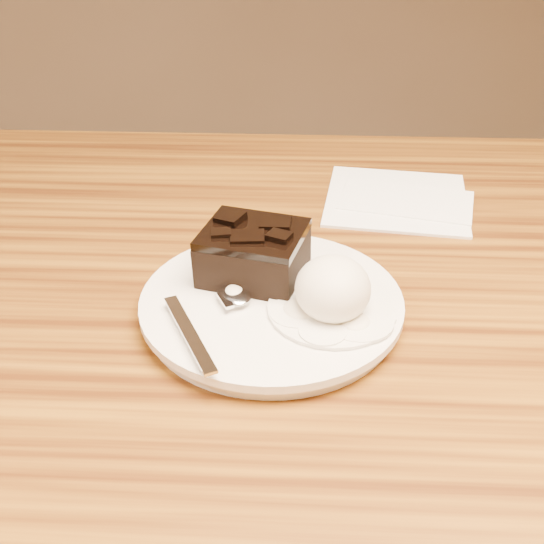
{
  "coord_description": "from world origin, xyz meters",
  "views": [
    {
      "loc": [
        -0.06,
        -0.54,
        1.11
      ],
      "look_at": [
        -0.08,
        -0.05,
        0.79
      ],
      "focal_mm": 43.83,
      "sensor_mm": 36.0,
      "label": 1
    }
  ],
  "objects_px": {
    "brownie": "(254,256)",
    "napkin": "(396,198)",
    "ice_cream_scoop": "(333,289)",
    "spoon": "(234,295)",
    "dining_table": "(340,527)",
    "plate": "(271,306)"
  },
  "relations": [
    {
      "from": "plate",
      "to": "spoon",
      "type": "height_order",
      "value": "spoon"
    },
    {
      "from": "dining_table",
      "to": "plate",
      "type": "height_order",
      "value": "plate"
    },
    {
      "from": "napkin",
      "to": "dining_table",
      "type": "bearing_deg",
      "value": -106.62
    },
    {
      "from": "brownie",
      "to": "napkin",
      "type": "distance_m",
      "value": 0.26
    },
    {
      "from": "ice_cream_scoop",
      "to": "napkin",
      "type": "bearing_deg",
      "value": 71.52
    },
    {
      "from": "ice_cream_scoop",
      "to": "dining_table",
      "type": "bearing_deg",
      "value": 67.06
    },
    {
      "from": "ice_cream_scoop",
      "to": "napkin",
      "type": "xyz_separation_m",
      "value": [
        0.09,
        0.26,
        -0.04
      ]
    },
    {
      "from": "brownie",
      "to": "napkin",
      "type": "xyz_separation_m",
      "value": [
        0.16,
        0.2,
        -0.04
      ]
    },
    {
      "from": "dining_table",
      "to": "plate",
      "type": "xyz_separation_m",
      "value": [
        -0.08,
        -0.06,
        0.38
      ]
    },
    {
      "from": "ice_cream_scoop",
      "to": "napkin",
      "type": "height_order",
      "value": "ice_cream_scoop"
    },
    {
      "from": "ice_cream_scoop",
      "to": "spoon",
      "type": "xyz_separation_m",
      "value": [
        -0.09,
        0.01,
        -0.02
      ]
    },
    {
      "from": "ice_cream_scoop",
      "to": "plate",
      "type": "bearing_deg",
      "value": 161.07
    },
    {
      "from": "dining_table",
      "to": "brownie",
      "type": "bearing_deg",
      "value": -169.22
    },
    {
      "from": "brownie",
      "to": "napkin",
      "type": "height_order",
      "value": "brownie"
    },
    {
      "from": "brownie",
      "to": "spoon",
      "type": "distance_m",
      "value": 0.05
    },
    {
      "from": "plate",
      "to": "spoon",
      "type": "xyz_separation_m",
      "value": [
        -0.03,
        -0.0,
        0.01
      ]
    },
    {
      "from": "plate",
      "to": "dining_table",
      "type": "bearing_deg",
      "value": 33.48
    },
    {
      "from": "spoon",
      "to": "plate",
      "type": "bearing_deg",
      "value": -18.21
    },
    {
      "from": "dining_table",
      "to": "ice_cream_scoop",
      "type": "distance_m",
      "value": 0.43
    },
    {
      "from": "spoon",
      "to": "napkin",
      "type": "xyz_separation_m",
      "value": [
        0.17,
        0.25,
        -0.02
      ]
    },
    {
      "from": "plate",
      "to": "brownie",
      "type": "relative_size",
      "value": 2.62
    },
    {
      "from": "spoon",
      "to": "napkin",
      "type": "bearing_deg",
      "value": 28.4
    }
  ]
}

